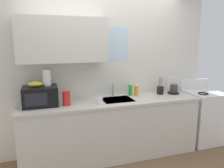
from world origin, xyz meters
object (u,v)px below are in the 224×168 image
at_px(banana_bunch, 36,84).
at_px(coffee_maker, 173,87).
at_px(dish_soap_bottle_orange, 136,90).
at_px(dish_soap_bottle_green, 130,89).
at_px(utensil_crock, 160,90).
at_px(stove_range, 202,116).
at_px(paper_towel_roll, 47,77).
at_px(cereal_canister, 66,98).
at_px(microwave, 40,96).
at_px(mug_white, 100,101).

height_order(banana_bunch, coffee_maker, banana_bunch).
bearing_deg(dish_soap_bottle_orange, dish_soap_bottle_green, 154.36).
height_order(banana_bunch, utensil_crock, banana_bunch).
relative_size(stove_range, coffee_maker, 3.86).
distance_m(paper_towel_roll, cereal_canister, 0.40).
bearing_deg(microwave, banana_bunch, 178.20).
xyz_separation_m(stove_range, microwave, (-2.71, 0.04, 0.58)).
height_order(paper_towel_roll, mug_white, paper_towel_roll).
distance_m(dish_soap_bottle_green, cereal_canister, 1.08).
bearing_deg(microwave, dish_soap_bottle_orange, 3.80).
height_order(coffee_maker, dish_soap_bottle_orange, coffee_maker).
relative_size(paper_towel_roll, utensil_crock, 0.76).
relative_size(stove_range, dish_soap_bottle_green, 5.03).
bearing_deg(banana_bunch, cereal_canister, -14.38).
height_order(paper_towel_roll, dish_soap_bottle_orange, paper_towel_roll).
height_order(dish_soap_bottle_orange, cereal_canister, dish_soap_bottle_orange).
relative_size(stove_range, banana_bunch, 5.40).
distance_m(paper_towel_roll, dish_soap_bottle_green, 1.32).
bearing_deg(coffee_maker, mug_white, -169.52).
bearing_deg(cereal_canister, stove_range, 1.29).
relative_size(stove_range, utensil_crock, 3.74).
height_order(microwave, banana_bunch, banana_bunch).
relative_size(dish_soap_bottle_green, mug_white, 2.26).
bearing_deg(stove_range, paper_towel_roll, 177.89).
distance_m(dish_soap_bottle_green, mug_white, 0.69).
xyz_separation_m(microwave, dish_soap_bottle_orange, (1.48, 0.10, -0.04)).
height_order(dish_soap_bottle_orange, mug_white, dish_soap_bottle_orange).
bearing_deg(banana_bunch, paper_towel_roll, 18.43).
relative_size(microwave, cereal_canister, 2.32).
height_order(stove_range, mug_white, stove_range).
xyz_separation_m(dish_soap_bottle_green, cereal_canister, (-1.05, -0.24, -0.00)).
distance_m(cereal_canister, mug_white, 0.46).
height_order(paper_towel_roll, cereal_canister, paper_towel_roll).
bearing_deg(banana_bunch, coffee_maker, 1.53).
distance_m(dish_soap_bottle_orange, mug_white, 0.75).
distance_m(banana_bunch, coffee_maker, 2.19).
bearing_deg(banana_bunch, dish_soap_bottle_green, 5.52).
xyz_separation_m(stove_range, mug_white, (-1.92, -0.14, 0.49)).
bearing_deg(utensil_crock, microwave, -177.85).
height_order(dish_soap_bottle_green, dish_soap_bottle_orange, dish_soap_bottle_green).
relative_size(coffee_maker, dish_soap_bottle_green, 1.30).
xyz_separation_m(banana_bunch, coffee_maker, (2.18, 0.06, -0.20)).
bearing_deg(dish_soap_bottle_green, cereal_canister, -167.18).
bearing_deg(microwave, mug_white, -13.39).
bearing_deg(stove_range, utensil_crock, 171.83).
bearing_deg(utensil_crock, dish_soap_bottle_orange, 176.37).
distance_m(mug_white, utensil_crock, 1.14).
relative_size(cereal_canister, mug_white, 2.09).
xyz_separation_m(banana_bunch, cereal_canister, (0.39, -0.10, -0.21)).
height_order(microwave, coffee_maker, coffee_maker).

